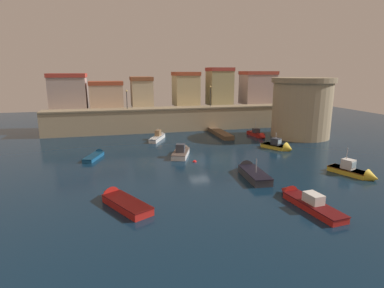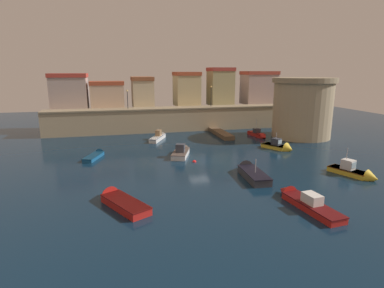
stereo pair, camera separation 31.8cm
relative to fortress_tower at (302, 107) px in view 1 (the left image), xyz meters
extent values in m
plane|color=#0C2338|center=(-20.49, -10.07, -5.02)|extent=(115.13, 115.13, 0.00)
cube|color=tan|center=(-20.49, 10.92, -2.94)|extent=(44.58, 3.59, 4.15)
cube|color=gray|center=(-20.49, 10.92, -0.75)|extent=(44.58, 3.89, 0.24)
cube|color=#AF9A92|center=(-38.42, 15.54, 1.99)|extent=(6.35, 5.66, 5.71)
cube|color=#B23A2F|center=(-38.42, 15.54, 5.19)|extent=(6.60, 5.89, 0.70)
cube|color=#CDAC8E|center=(-31.70, 14.50, 1.27)|extent=(5.95, 3.58, 4.28)
cube|color=#AA472C|center=(-31.70, 14.50, 3.77)|extent=(6.19, 3.72, 0.70)
cube|color=beige|center=(-25.11, 15.71, 1.65)|extent=(3.93, 6.00, 5.05)
cube|color=brown|center=(-25.11, 15.71, 4.53)|extent=(4.09, 6.24, 0.70)
cube|color=#CAB580|center=(-16.35, 15.47, 2.11)|extent=(4.64, 5.52, 5.96)
cube|color=#B14B2D|center=(-16.35, 15.47, 5.44)|extent=(4.83, 5.74, 0.70)
cube|color=tan|center=(-9.40, 14.99, 2.53)|extent=(4.62, 4.56, 6.81)
cube|color=#AA3D33|center=(-9.40, 14.99, 6.29)|extent=(4.80, 4.74, 0.70)
cube|color=#B0948E|center=(-0.84, 15.16, 2.18)|extent=(6.62, 4.89, 6.09)
cube|color=#AA4031|center=(-0.84, 15.16, 5.57)|extent=(6.88, 5.08, 0.70)
cylinder|color=tan|center=(0.00, 0.00, -0.46)|extent=(9.57, 9.57, 9.12)
cylinder|color=gray|center=(0.00, 0.00, 4.50)|extent=(10.34, 10.34, 0.80)
cube|color=brown|center=(-12.70, 4.60, -4.67)|extent=(1.77, 9.03, 0.69)
cylinder|color=#443425|center=(-11.90, 7.61, -4.67)|extent=(0.20, 0.20, 0.70)
cylinder|color=#443425|center=(-11.90, 4.60, -4.67)|extent=(0.20, 0.20, 0.70)
cylinder|color=#443425|center=(-11.90, 1.59, -4.67)|extent=(0.20, 0.20, 0.70)
cylinder|color=black|center=(-28.20, 10.92, 0.88)|extent=(0.12, 0.12, 3.02)
sphere|color=#F9D172|center=(-28.20, 10.92, 2.54)|extent=(0.32, 0.32, 0.32)
cylinder|color=black|center=(-12.61, 10.92, 1.15)|extent=(0.12, 0.12, 3.55)
sphere|color=#F9D172|center=(-12.61, 10.92, 3.07)|extent=(0.32, 0.32, 0.32)
cube|color=#195689|center=(-33.48, -5.91, -4.77)|extent=(2.57, 4.30, 0.49)
cone|color=#195689|center=(-32.59, -3.48, -4.77)|extent=(1.49, 1.49, 1.17)
cube|color=#0C324E|center=(-33.48, -5.91, -4.57)|extent=(2.62, 4.39, 0.08)
cube|color=#333338|center=(-16.80, -18.03, -4.61)|extent=(2.22, 5.35, 0.81)
cone|color=#333338|center=(-16.57, -14.77, -4.61)|extent=(1.85, 1.52, 1.75)
cube|color=black|center=(-16.80, -18.03, -4.25)|extent=(2.26, 5.46, 0.08)
cylinder|color=#B2B2B7|center=(-16.83, -18.36, -3.48)|extent=(0.08, 0.08, 1.45)
cube|color=gold|center=(-6.15, -19.05, -4.74)|extent=(2.98, 4.40, 0.55)
cone|color=gold|center=(-5.23, -21.44, -4.74)|extent=(1.85, 1.62, 1.54)
cube|color=brown|center=(-6.15, -19.05, -4.51)|extent=(3.04, 4.49, 0.08)
cube|color=silver|center=(-6.19, -18.95, -3.93)|extent=(1.39, 1.52, 1.07)
cube|color=#99B7C6|center=(-5.97, -19.52, -3.88)|extent=(0.87, 0.38, 0.64)
cylinder|color=#B2B2B7|center=(-6.28, -18.71, -3.29)|extent=(0.08, 0.08, 2.36)
cube|color=red|center=(-30.08, -22.17, -4.68)|extent=(3.99, 5.36, 0.68)
cone|color=red|center=(-31.61, -19.34, -4.68)|extent=(2.13, 2.02, 1.66)
cube|color=#5E0E0C|center=(-30.08, -22.17, -4.38)|extent=(4.07, 5.46, 0.08)
cube|color=red|center=(-15.44, -26.13, -4.73)|extent=(2.20, 6.00, 0.58)
cone|color=red|center=(-15.82, -22.57, -4.73)|extent=(1.65, 1.55, 1.52)
cube|color=#500C0E|center=(-15.44, -26.13, -4.47)|extent=(2.24, 6.12, 0.08)
cube|color=silver|center=(-15.45, -26.06, -4.04)|extent=(1.19, 1.65, 0.78)
cube|color=white|center=(-22.39, -7.47, -4.67)|extent=(3.24, 4.81, 0.69)
cone|color=white|center=(-21.40, -4.84, -4.67)|extent=(2.02, 1.77, 1.69)
cube|color=#705E54|center=(-22.39, -7.47, -4.37)|extent=(3.30, 4.91, 0.08)
cube|color=#333842|center=(-22.50, -7.75, -3.80)|extent=(1.38, 1.33, 1.05)
cube|color=white|center=(-24.00, 3.18, -4.69)|extent=(3.30, 5.13, 0.65)
cone|color=white|center=(-22.61, 6.07, -4.69)|extent=(1.64, 1.76, 1.14)
cube|color=slate|center=(-24.00, 3.18, -4.41)|extent=(3.37, 5.24, 0.08)
cube|color=olive|center=(-23.78, 3.64, -3.90)|extent=(1.20, 1.39, 0.94)
cube|color=#99B7C6|center=(-23.52, 4.17, -3.85)|extent=(0.65, 0.35, 0.56)
cylinder|color=#B2B2B7|center=(-23.83, 3.53, -3.75)|extent=(0.08, 0.08, 1.24)
cube|color=gold|center=(-8.10, -6.34, -4.76)|extent=(3.37, 4.13, 0.52)
cone|color=gold|center=(-7.02, -8.39, -4.76)|extent=(2.04, 1.74, 1.76)
cube|color=brown|center=(-8.10, -6.34, -4.53)|extent=(3.43, 4.22, 0.08)
cube|color=#333842|center=(-8.03, -6.48, -4.01)|extent=(1.46, 1.52, 0.96)
cube|color=#99B7C6|center=(-7.75, -7.00, -3.96)|extent=(0.84, 0.49, 0.58)
cylinder|color=#B2B2B7|center=(-8.05, -6.44, -3.59)|extent=(0.08, 0.08, 1.82)
cube|color=red|center=(-6.98, 2.45, -4.71)|extent=(1.68, 4.05, 0.62)
cone|color=red|center=(-6.69, 0.00, -4.71)|extent=(1.30, 1.23, 1.18)
cube|color=maroon|center=(-6.98, 2.45, -4.44)|extent=(1.72, 4.13, 0.08)
cube|color=#333842|center=(-6.96, 2.35, -4.04)|extent=(1.12, 1.08, 0.71)
cylinder|color=#B2B2B7|center=(-6.99, 2.59, -3.22)|extent=(0.08, 0.08, 2.36)
sphere|color=red|center=(-21.28, -10.44, -5.02)|extent=(0.48, 0.48, 0.48)
camera|label=1|loc=(-30.78, -46.66, 5.97)|focal=29.48mm
camera|label=2|loc=(-30.48, -46.74, 5.97)|focal=29.48mm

